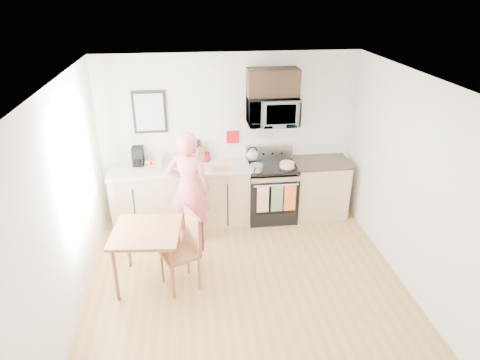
{
  "coord_description": "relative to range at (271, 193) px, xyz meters",
  "views": [
    {
      "loc": [
        -0.62,
        -4.06,
        3.52
      ],
      "look_at": [
        0.0,
        1.0,
        1.15
      ],
      "focal_mm": 32.0,
      "sensor_mm": 36.0,
      "label": 1
    }
  ],
  "objects": [
    {
      "name": "floor",
      "position": [
        -0.63,
        -1.98,
        -0.44
      ],
      "size": [
        4.6,
        4.6,
        0.0
      ],
      "primitive_type": "plane",
      "color": "olive",
      "rests_on": "ground"
    },
    {
      "name": "back_wall",
      "position": [
        -0.63,
        0.32,
        0.86
      ],
      "size": [
        4.0,
        0.04,
        2.6
      ],
      "primitive_type": "cube",
      "color": "white",
      "rests_on": "floor"
    },
    {
      "name": "left_wall",
      "position": [
        -2.63,
        -1.98,
        0.86
      ],
      "size": [
        0.04,
        4.6,
        2.6
      ],
      "primitive_type": "cube",
      "color": "white",
      "rests_on": "floor"
    },
    {
      "name": "right_wall",
      "position": [
        1.37,
        -1.98,
        0.86
      ],
      "size": [
        0.04,
        4.6,
        2.6
      ],
      "primitive_type": "cube",
      "color": "white",
      "rests_on": "floor"
    },
    {
      "name": "ceiling",
      "position": [
        -0.63,
        -1.98,
        2.16
      ],
      "size": [
        4.0,
        4.6,
        0.04
      ],
      "primitive_type": "cube",
      "color": "white",
      "rests_on": "back_wall"
    },
    {
      "name": "window",
      "position": [
        -2.59,
        -1.18,
        1.11
      ],
      "size": [
        0.06,
        1.4,
        1.5
      ],
      "color": "silver",
      "rests_on": "left_wall"
    },
    {
      "name": "cabinet_left",
      "position": [
        -1.43,
        0.02,
        0.01
      ],
      "size": [
        2.1,
        0.6,
        0.9
      ],
      "primitive_type": "cube",
      "color": "tan",
      "rests_on": "floor"
    },
    {
      "name": "countertop_left",
      "position": [
        -1.43,
        0.02,
        0.48
      ],
      "size": [
        2.14,
        0.64,
        0.04
      ],
      "primitive_type": "cube",
      "color": "beige",
      "rests_on": "cabinet_left"
    },
    {
      "name": "cabinet_right",
      "position": [
        0.8,
        0.02,
        0.01
      ],
      "size": [
        0.84,
        0.6,
        0.9
      ],
      "primitive_type": "cube",
      "color": "tan",
      "rests_on": "floor"
    },
    {
      "name": "countertop_right",
      "position": [
        0.8,
        0.02,
        0.48
      ],
      "size": [
        0.88,
        0.64,
        0.04
      ],
      "primitive_type": "cube",
      "color": "black",
      "rests_on": "cabinet_right"
    },
    {
      "name": "range",
      "position": [
        0.0,
        0.0,
        0.0
      ],
      "size": [
        0.76,
        0.7,
        1.16
      ],
      "color": "black",
      "rests_on": "floor"
    },
    {
      "name": "microwave",
      "position": [
        -0.0,
        0.1,
        1.32
      ],
      "size": [
        0.76,
        0.51,
        0.42
      ],
      "primitive_type": "imported",
      "color": "#B7B6BB",
      "rests_on": "back_wall"
    },
    {
      "name": "upper_cabinet",
      "position": [
        -0.0,
        0.15,
        1.74
      ],
      "size": [
        0.76,
        0.35,
        0.4
      ],
      "primitive_type": "cube",
      "color": "black",
      "rests_on": "back_wall"
    },
    {
      "name": "wall_art",
      "position": [
        -1.83,
        0.3,
        1.31
      ],
      "size": [
        0.5,
        0.04,
        0.65
      ],
      "color": "black",
      "rests_on": "back_wall"
    },
    {
      "name": "wall_trivet",
      "position": [
        -0.58,
        0.31,
        0.86
      ],
      "size": [
        0.2,
        0.02,
        0.2
      ],
      "primitive_type": "cube",
      "color": "#A40E17",
      "rests_on": "back_wall"
    },
    {
      "name": "person",
      "position": [
        -1.3,
        -0.53,
        0.41
      ],
      "size": [
        0.7,
        0.54,
        1.7
      ],
      "primitive_type": "imported",
      "rotation": [
        0.0,
        0.0,
        2.9
      ],
      "color": "#C5364E",
      "rests_on": "floor"
    },
    {
      "name": "dining_table",
      "position": [
        -1.84,
        -1.46,
        0.24
      ],
      "size": [
        0.82,
        0.82,
        0.77
      ],
      "rotation": [
        0.0,
        0.0,
        -0.1
      ],
      "color": "brown",
      "rests_on": "floor"
    },
    {
      "name": "chair",
      "position": [
        -1.33,
        -1.54,
        0.2
      ],
      "size": [
        0.58,
        0.55,
        1.0
      ],
      "rotation": [
        0.0,
        0.0,
        0.38
      ],
      "color": "brown",
      "rests_on": "floor"
    },
    {
      "name": "knife_block",
      "position": [
        -1.11,
        0.24,
        0.63
      ],
      "size": [
        0.16,
        0.18,
        0.25
      ],
      "primitive_type": "cube",
      "rotation": [
        0.0,
        0.0,
        0.32
      ],
      "color": "brown",
      "rests_on": "countertop_left"
    },
    {
      "name": "utensil_crock",
      "position": [
        -1.01,
        0.24,
        0.64
      ],
      "size": [
        0.11,
        0.11,
        0.33
      ],
      "color": "#A40E17",
      "rests_on": "countertop_left"
    },
    {
      "name": "fruit_bowl",
      "position": [
        -1.85,
        0.16,
        0.55
      ],
      "size": [
        0.28,
        0.28,
        0.11
      ],
      "color": "silver",
      "rests_on": "countertop_left"
    },
    {
      "name": "milk_carton",
      "position": [
        -1.74,
        0.11,
        0.61
      ],
      "size": [
        0.09,
        0.09,
        0.22
      ],
      "primitive_type": "cube",
      "rotation": [
        0.0,
        0.0,
        0.08
      ],
      "color": "tan",
      "rests_on": "countertop_left"
    },
    {
      "name": "coffee_maker",
      "position": [
        -2.06,
        0.22,
        0.64
      ],
      "size": [
        0.17,
        0.25,
        0.29
      ],
      "rotation": [
        0.0,
        0.0,
        -0.06
      ],
      "color": "black",
      "rests_on": "countertop_left"
    },
    {
      "name": "bread_bag",
      "position": [
        -0.82,
        -0.15,
        0.56
      ],
      "size": [
        0.3,
        0.15,
        0.11
      ],
      "primitive_type": "cube",
      "rotation": [
        0.0,
        0.0,
        -0.06
      ],
      "color": "tan",
      "rests_on": "countertop_left"
    },
    {
      "name": "cake",
      "position": [
        0.2,
        -0.14,
        0.53
      ],
      "size": [
        0.27,
        0.27,
        0.09
      ],
      "color": "black",
      "rests_on": "range"
    },
    {
      "name": "kettle",
      "position": [
        -0.28,
        0.22,
        0.59
      ],
      "size": [
        0.18,
        0.18,
        0.23
      ],
      "color": "silver",
      "rests_on": "range"
    },
    {
      "name": "pot",
      "position": [
        -0.28,
        -0.2,
        0.54
      ],
      "size": [
        0.2,
        0.33,
        0.1
      ],
      "rotation": [
        0.0,
        0.0,
        -0.31
      ],
      "color": "#B7B6BB",
      "rests_on": "range"
    }
  ]
}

